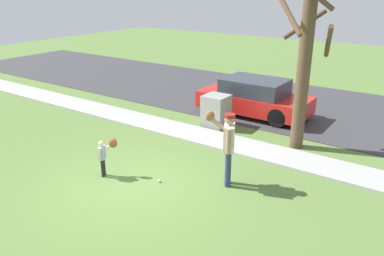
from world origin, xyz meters
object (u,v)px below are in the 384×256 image
(person_adult, at_px, (227,141))
(parked_hatchback_red, at_px, (254,98))
(utility_cabinet, at_px, (216,111))
(person_child, at_px, (106,152))
(street_tree_near, at_px, (304,61))
(baseball, at_px, (159,181))

(person_adult, relative_size, parked_hatchback_red, 0.45)
(utility_cabinet, distance_m, parked_hatchback_red, 1.89)
(utility_cabinet, bearing_deg, person_child, -94.51)
(person_adult, distance_m, street_tree_near, 3.52)
(person_adult, distance_m, baseball, 1.94)
(person_adult, bearing_deg, parked_hatchback_red, -97.28)
(person_adult, relative_size, person_child, 1.80)
(person_child, relative_size, baseball, 13.39)
(street_tree_near, height_order, parked_hatchback_red, street_tree_near)
(utility_cabinet, bearing_deg, parked_hatchback_red, 73.88)
(street_tree_near, bearing_deg, utility_cabinet, 176.55)
(person_adult, distance_m, person_child, 3.02)
(person_adult, bearing_deg, baseball, 4.87)
(person_child, bearing_deg, person_adult, -0.51)
(person_child, distance_m, baseball, 1.51)
(utility_cabinet, height_order, parked_hatchback_red, parked_hatchback_red)
(person_child, xyz_separation_m, baseball, (1.30, 0.47, -0.61))
(baseball, xyz_separation_m, utility_cabinet, (-0.94, 4.18, 0.50))
(person_child, relative_size, street_tree_near, 0.21)
(person_child, bearing_deg, baseball, -6.82)
(street_tree_near, bearing_deg, person_adult, -100.16)
(baseball, distance_m, utility_cabinet, 4.31)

